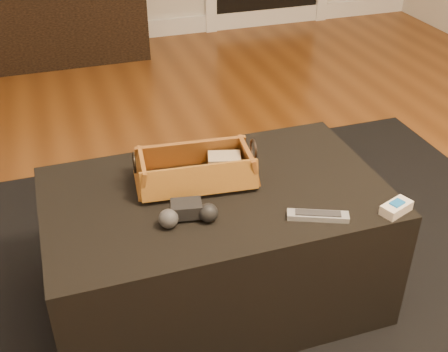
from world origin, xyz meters
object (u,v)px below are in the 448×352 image
object	(u,v)px
tv_remote	(191,179)
game_controller	(188,213)
cream_gadget	(396,208)
ottoman	(216,246)
silver_remote	(318,216)
wicker_basket	(196,171)
media_cabinet	(46,22)

from	to	relation	value
tv_remote	game_controller	bearing A→B (deg)	-108.35
tv_remote	cream_gadget	size ratio (longest dim) A/B	1.83
tv_remote	game_controller	size ratio (longest dim) A/B	1.13
ottoman	game_controller	xyz separation A→B (m)	(-0.11, -0.11, 0.24)
silver_remote	cream_gadget	size ratio (longest dim) A/B	1.65
wicker_basket	cream_gadget	xyz separation A→B (m)	(0.48, -0.32, -0.03)
media_cabinet	tv_remote	size ratio (longest dim) A/B	6.64
media_cabinet	ottoman	distance (m)	2.46
tv_remote	game_controller	distance (m)	0.17
ottoman	tv_remote	xyz separation A→B (m)	(-0.06, 0.05, 0.23)
wicker_basket	media_cabinet	bearing A→B (deg)	97.89
media_cabinet	cream_gadget	distance (m)	2.82
ottoman	wicker_basket	distance (m)	0.26
media_cabinet	tv_remote	xyz separation A→B (m)	(0.31, -2.39, 0.21)
ottoman	tv_remote	bearing A→B (deg)	140.46
media_cabinet	cream_gadget	size ratio (longest dim) A/B	12.15
game_controller	cream_gadget	bearing A→B (deg)	-14.41
ottoman	cream_gadget	size ratio (longest dim) A/B	9.80
wicker_basket	cream_gadget	world-z (taller)	wicker_basket
wicker_basket	cream_gadget	distance (m)	0.58
cream_gadget	media_cabinet	bearing A→B (deg)	106.80
tv_remote	game_controller	xyz separation A→B (m)	(-0.05, -0.16, 0.00)
game_controller	wicker_basket	bearing A→B (deg)	67.60
silver_remote	cream_gadget	bearing A→B (deg)	-11.14
ottoman	tv_remote	distance (m)	0.25
media_cabinet	ottoman	size ratio (longest dim) A/B	1.24
media_cabinet	game_controller	distance (m)	2.57
cream_gadget	tv_remote	bearing A→B (deg)	148.60
ottoman	silver_remote	world-z (taller)	silver_remote
tv_remote	silver_remote	xyz separation A→B (m)	(0.29, -0.26, -0.01)
ottoman	wicker_basket	bearing A→B (deg)	124.05
media_cabinet	tv_remote	distance (m)	2.41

